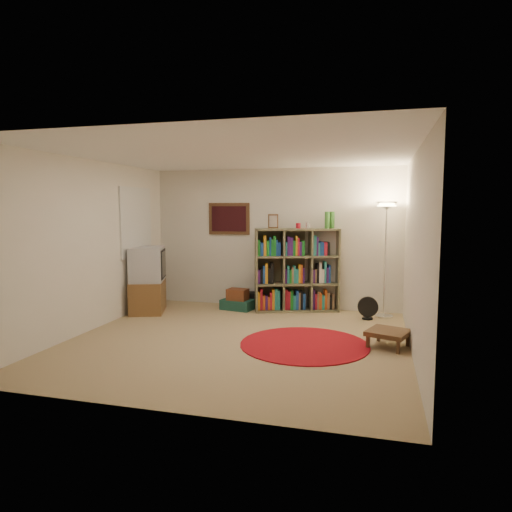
% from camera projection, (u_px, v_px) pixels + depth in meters
% --- Properties ---
extents(room, '(4.54, 4.54, 2.54)m').
position_uv_depth(room, '(234.00, 248.00, 6.13)').
color(room, '#9B825B').
rests_on(room, ground).
extents(bookshelf, '(1.50, 0.85, 1.73)m').
position_uv_depth(bookshelf, '(295.00, 271.00, 7.96)').
color(bookshelf, brown).
rests_on(bookshelf, ground).
extents(floor_lamp, '(0.45, 0.45, 1.90)m').
position_uv_depth(floor_lamp, '(386.00, 222.00, 7.38)').
color(floor_lamp, white).
rests_on(floor_lamp, ground).
extents(floor_fan, '(0.33, 0.19, 0.37)m').
position_uv_depth(floor_fan, '(368.00, 308.00, 7.35)').
color(floor_fan, black).
rests_on(floor_fan, ground).
extents(tv_stand, '(0.77, 0.91, 1.13)m').
position_uv_depth(tv_stand, '(148.00, 281.00, 7.87)').
color(tv_stand, brown).
rests_on(tv_stand, ground).
extents(suitcase, '(0.61, 0.46, 0.18)m').
position_uv_depth(suitcase, '(238.00, 304.00, 8.11)').
color(suitcase, '#163E33').
rests_on(suitcase, ground).
extents(wicker_basket, '(0.38, 0.30, 0.20)m').
position_uv_depth(wicker_basket, '(238.00, 294.00, 8.05)').
color(wicker_basket, '#5B2A16').
rests_on(wicker_basket, suitcase).
extents(duffel_bag, '(0.45, 0.40, 0.26)m').
position_uv_depth(duffel_bag, '(250.00, 298.00, 8.44)').
color(duffel_bag, black).
rests_on(duffel_bag, ground).
extents(paper_towel, '(0.14, 0.14, 0.22)m').
position_uv_depth(paper_towel, '(281.00, 301.00, 8.30)').
color(paper_towel, white).
rests_on(paper_towel, ground).
extents(red_rug, '(1.70, 1.70, 0.02)m').
position_uv_depth(red_rug, '(304.00, 344.00, 6.00)').
color(red_rug, maroon).
rests_on(red_rug, ground).
extents(side_table, '(0.63, 0.63, 0.22)m').
position_uv_depth(side_table, '(388.00, 333.00, 5.88)').
color(side_table, '#402616').
rests_on(side_table, ground).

